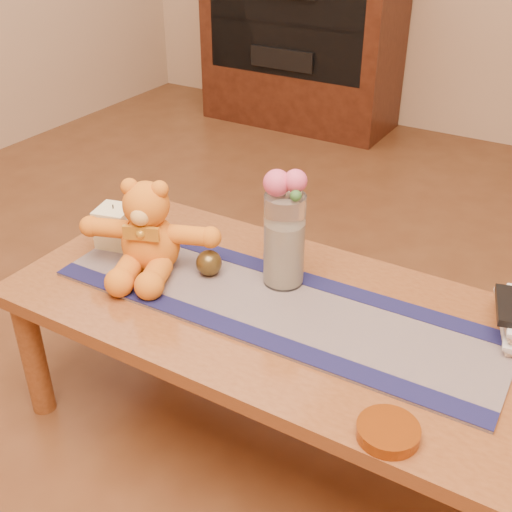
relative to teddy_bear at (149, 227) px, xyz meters
The scene contains 28 objects.
floor 0.70m from the teddy_bear, ahead, with size 5.50×5.50×0.00m, color #542E18.
coffee_table_top 0.41m from the teddy_bear, ahead, with size 1.40×0.70×0.04m, color brown.
table_leg_fl 0.53m from the teddy_bear, 134.52° to the right, with size 0.07×0.07×0.41m, color brown.
table_leg_bl 0.56m from the teddy_bear, 129.62° to the left, with size 0.07×0.07×0.41m, color brown.
persian_runner 0.41m from the teddy_bear, ahead, with size 1.20×0.35×0.01m, color #161A3F.
runner_border_near 0.43m from the teddy_bear, 18.10° to the right, with size 1.20×0.06×0.00m, color #151641.
runner_border_far 0.44m from the teddy_bear, 22.95° to the left, with size 1.20×0.06×0.00m, color #151641.
teddy_bear is the anchor object (origin of this frame).
pillar_candle 0.19m from the teddy_bear, 164.77° to the left, with size 0.10×0.10×0.12m, color #FDF6BB.
candle_wick 0.18m from the teddy_bear, 164.77° to the left, with size 0.00×0.00×0.01m, color black.
glass_vase 0.38m from the teddy_bear, 18.83° to the left, with size 0.11×0.11×0.26m, color silver.
potpourri_fill 0.38m from the teddy_bear, 18.83° to the left, with size 0.09×0.09×0.18m, color beige.
rose_left 0.39m from the teddy_bear, 18.34° to the left, with size 0.07×0.07×0.07m, color #D74C70.
rose_right 0.44m from the teddy_bear, 18.36° to the left, with size 0.06×0.06×0.06m, color #D74C70.
blue_flower_back 0.43m from the teddy_bear, 23.11° to the left, with size 0.04×0.04×0.04m, color #4F66AD.
blue_flower_side 0.39m from the teddy_bear, 23.41° to the left, with size 0.04×0.04×0.04m, color #4F66AD.
leaf_sprig 0.44m from the teddy_bear, 14.39° to the left, with size 0.03×0.03×0.03m, color #33662D.
bronze_ball 0.19m from the teddy_bear, 16.55° to the left, with size 0.07×0.07×0.07m, color #4E3C1A.
book_bottom 0.95m from the teddy_bear, 12.79° to the left, with size 0.17×0.22×0.02m, color beige.
book_lower 0.96m from the teddy_bear, 12.56° to the left, with size 0.16×0.22×0.02m, color beige.
book_upper 0.94m from the teddy_bear, 12.96° to the left, with size 0.17×0.22×0.02m, color beige.
book_top 0.95m from the teddy_bear, 12.68° to the left, with size 0.16×0.22×0.02m, color beige.
tv_remote 0.95m from the teddy_bear, 12.18° to the left, with size 0.04×0.16×0.02m, color black.
amber_dish 0.86m from the teddy_bear, 17.85° to the right, with size 0.13×0.13×0.03m, color #BF5914.
media_cabinet 2.64m from the teddy_bear, 108.14° to the left, with size 1.20×0.50×1.10m, color black.
cabinet_cavity 2.41m from the teddy_bear, 109.88° to the left, with size 1.02×0.03×0.61m, color black.
cabinet_shelf 2.49m from the teddy_bear, 109.21° to the left, with size 1.02×0.20×0.03m, color black.
stereo_lower 2.52m from the teddy_bear, 109.06° to the left, with size 0.42×0.28×0.12m, color black.
Camera 1 is at (0.67, -1.21, 1.42)m, focal length 44.94 mm.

